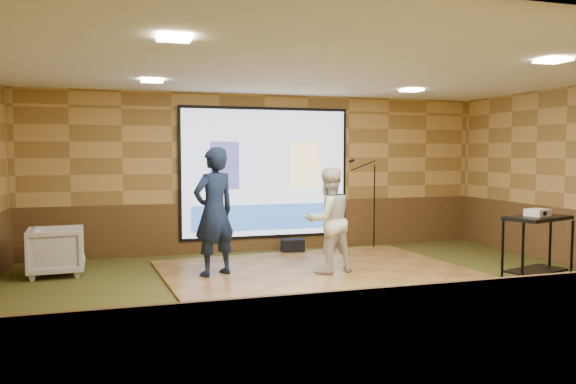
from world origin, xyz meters
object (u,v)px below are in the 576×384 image
object	(u,v)px
player_right	(328,220)
av_table	(537,237)
banquet_chair	(57,251)
duffel_bag	(293,246)
mic_stand	(371,224)
projector_screen	(266,174)
dance_floor	(317,272)
projector	(538,212)
player_left	(214,212)

from	to	relation	value
player_right	av_table	world-z (taller)	player_right
banquet_chair	duffel_bag	bearing A→B (deg)	-82.04
player_right	mic_stand	distance (m)	2.57
projector_screen	dance_floor	distance (m)	2.68
av_table	duffel_bag	size ratio (longest dim) A/B	2.43
projector	banquet_chair	bearing A→B (deg)	139.08
projector_screen	av_table	world-z (taller)	projector_screen
av_table	duffel_bag	bearing A→B (deg)	123.30
player_right	av_table	xyz separation A→B (m)	(2.44, -1.70, -0.13)
player_left	player_right	bearing A→B (deg)	143.66
projector	player_right	bearing A→B (deg)	128.44
dance_floor	player_left	bearing A→B (deg)	173.57
dance_floor	av_table	size ratio (longest dim) A/B	4.62
player_left	banquet_chair	world-z (taller)	player_left
projector	banquet_chair	distance (m)	7.11
projector_screen	dance_floor	bearing A→B (deg)	-83.69
player_left	mic_stand	xyz separation A→B (m)	(3.38, 1.60, -0.51)
player_right	mic_stand	size ratio (longest dim) A/B	0.92
player_left	av_table	distance (m)	4.63
banquet_chair	projector_screen	bearing A→B (deg)	-74.71
dance_floor	player_left	size ratio (longest dim) A/B	2.41
player_right	duffel_bag	size ratio (longest dim) A/B	3.90
projector_screen	player_right	distance (m)	2.49
player_left	banquet_chair	bearing A→B (deg)	-45.86
projector_screen	banquet_chair	size ratio (longest dim) A/B	4.02
player_left	banquet_chair	distance (m)	2.54
av_table	mic_stand	world-z (taller)	mic_stand
player_left	projector_screen	bearing A→B (deg)	-148.86
banquet_chair	duffel_bag	size ratio (longest dim) A/B	1.98
player_right	av_table	distance (m)	2.98
projector_screen	player_left	xyz separation A→B (m)	(-1.35, -2.05, -0.47)
player_right	mic_stand	world-z (taller)	mic_stand
av_table	mic_stand	size ratio (longest dim) A/B	0.57
projector_screen	player_right	bearing A→B (deg)	-81.15
projector	mic_stand	distance (m)	3.74
player_right	banquet_chair	world-z (taller)	player_right
projector	duffel_bag	distance (m)	4.46
projector	duffel_bag	xyz separation A→B (m)	(-2.40, 3.64, -0.93)
dance_floor	player_right	xyz separation A→B (m)	(0.12, -0.15, 0.83)
av_table	banquet_chair	distance (m)	7.08
dance_floor	banquet_chair	xyz separation A→B (m)	(-3.90, 1.03, 0.36)
projector_screen	mic_stand	world-z (taller)	projector_screen
player_right	banquet_chair	bearing A→B (deg)	-27.00
av_table	mic_stand	distance (m)	3.71
mic_stand	projector	bearing A→B (deg)	-67.28
dance_floor	duffel_bag	bearing A→B (deg)	84.77
player_left	dance_floor	bearing A→B (deg)	148.03
player_left	av_table	world-z (taller)	player_left
player_right	projector	size ratio (longest dim) A/B	5.58
banquet_chair	dance_floor	bearing A→B (deg)	-107.71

